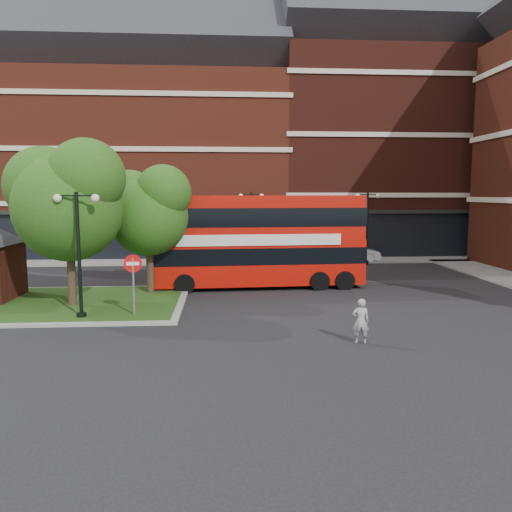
{
  "coord_description": "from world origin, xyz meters",
  "views": [
    {
      "loc": [
        0.01,
        -19.26,
        4.94
      ],
      "look_at": [
        1.6,
        4.01,
        2.0
      ],
      "focal_mm": 35.0,
      "sensor_mm": 36.0,
      "label": 1
    }
  ],
  "objects": [
    {
      "name": "ground",
      "position": [
        0.0,
        0.0,
        0.0
      ],
      "size": [
        120.0,
        120.0,
        0.0
      ],
      "primitive_type": "plane",
      "color": "black",
      "rests_on": "ground"
    },
    {
      "name": "terrace_far_left",
      "position": [
        -8.0,
        24.0,
        7.0
      ],
      "size": [
        26.0,
        12.0,
        14.0
      ],
      "primitive_type": "cube",
      "color": "maroon",
      "rests_on": "ground"
    },
    {
      "name": "tree_island_west",
      "position": [
        -6.6,
        2.58,
        4.79
      ],
      "size": [
        5.4,
        4.71,
        7.21
      ],
      "color": "#2D2116",
      "rests_on": "ground"
    },
    {
      "name": "terrace_far_right",
      "position": [
        14.0,
        24.0,
        8.0
      ],
      "size": [
        18.0,
        12.0,
        16.0
      ],
      "primitive_type": "cube",
      "color": "#471911",
      "rests_on": "ground"
    },
    {
      "name": "lamp_far_left",
      "position": [
        2.0,
        14.5,
        2.83
      ],
      "size": [
        1.72,
        0.36,
        5.0
      ],
      "color": "black",
      "rests_on": "ground"
    },
    {
      "name": "tree_island_east",
      "position": [
        -3.58,
        5.06,
        4.24
      ],
      "size": [
        4.46,
        3.9,
        6.29
      ],
      "color": "#2D2116",
      "rests_on": "ground"
    },
    {
      "name": "lamp_island",
      "position": [
        -5.5,
        0.2,
        2.83
      ],
      "size": [
        1.72,
        0.36,
        5.0
      ],
      "color": "black",
      "rests_on": "ground"
    },
    {
      "name": "traffic_island",
      "position": [
        -8.0,
        3.0,
        0.07
      ],
      "size": [
        12.6,
        7.6,
        0.15
      ],
      "color": "gray",
      "rests_on": "ground"
    },
    {
      "name": "lamp_far_right",
      "position": [
        10.0,
        14.5,
        2.83
      ],
      "size": [
        1.72,
        0.36,
        5.0
      ],
      "color": "black",
      "rests_on": "ground"
    },
    {
      "name": "no_entry_sign",
      "position": [
        -3.5,
        0.41,
        1.82
      ],
      "size": [
        0.71,
        0.14,
        2.55
      ],
      "rotation": [
        0.0,
        0.0,
        0.12
      ],
      "color": "slate",
      "rests_on": "ground"
    },
    {
      "name": "car_silver",
      "position": [
        -0.69,
        14.5,
        0.67
      ],
      "size": [
        4.01,
        1.83,
        1.33
      ],
      "primitive_type": "imported",
      "rotation": [
        0.0,
        0.0,
        1.64
      ],
      "color": "silver",
      "rests_on": "ground"
    },
    {
      "name": "bus",
      "position": [
        1.83,
        6.73,
        2.78
      ],
      "size": [
        11.2,
        3.1,
        4.23
      ],
      "rotation": [
        0.0,
        0.0,
        0.05
      ],
      "color": "#AD1006",
      "rests_on": "ground"
    },
    {
      "name": "pavement_far",
      "position": [
        0.0,
        16.5,
        0.06
      ],
      "size": [
        44.0,
        3.0,
        0.12
      ],
      "primitive_type": "cube",
      "color": "slate",
      "rests_on": "ground"
    },
    {
      "name": "woman",
      "position": [
        4.55,
        -3.5,
        0.75
      ],
      "size": [
        0.59,
        0.43,
        1.51
      ],
      "primitive_type": "imported",
      "rotation": [
        0.0,
        0.0,
        3.01
      ],
      "color": "#949496",
      "rests_on": "ground"
    },
    {
      "name": "car_white",
      "position": [
        9.39,
        16.0,
        0.66
      ],
      "size": [
        4.02,
        1.45,
        1.32
      ],
      "primitive_type": "imported",
      "rotation": [
        0.0,
        0.0,
        1.56
      ],
      "color": "white",
      "rests_on": "ground"
    }
  ]
}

